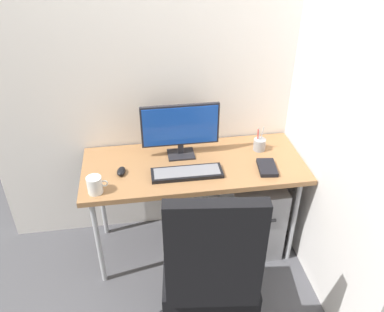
{
  "coord_description": "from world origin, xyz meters",
  "views": [
    {
      "loc": [
        -0.33,
        -2.1,
        2.19
      ],
      "look_at": [
        -0.02,
        -0.06,
        0.84
      ],
      "focal_mm": 36.71,
      "sensor_mm": 36.0,
      "label": 1
    }
  ],
  "objects_px": {
    "mouse": "(121,171)",
    "notebook": "(267,168)",
    "pen_holder": "(259,144)",
    "filing_cabinet": "(251,210)",
    "keyboard": "(187,173)",
    "coffee_mug": "(95,185)",
    "monitor": "(180,128)",
    "office_chair": "(211,267)"
  },
  "relations": [
    {
      "from": "monitor",
      "to": "mouse",
      "type": "distance_m",
      "value": 0.47
    },
    {
      "from": "keyboard",
      "to": "monitor",
      "type": "bearing_deg",
      "value": 91.97
    },
    {
      "from": "filing_cabinet",
      "to": "pen_holder",
      "type": "distance_m",
      "value": 0.51
    },
    {
      "from": "coffee_mug",
      "to": "monitor",
      "type": "bearing_deg",
      "value": 31.38
    },
    {
      "from": "mouse",
      "to": "pen_holder",
      "type": "bearing_deg",
      "value": 21.24
    },
    {
      "from": "pen_holder",
      "to": "keyboard",
      "type": "bearing_deg",
      "value": -157.74
    },
    {
      "from": "office_chair",
      "to": "keyboard",
      "type": "bearing_deg",
      "value": 93.96
    },
    {
      "from": "pen_holder",
      "to": "notebook",
      "type": "height_order",
      "value": "pen_holder"
    },
    {
      "from": "pen_holder",
      "to": "notebook",
      "type": "xyz_separation_m",
      "value": [
        -0.02,
        -0.24,
        -0.03
      ]
    },
    {
      "from": "filing_cabinet",
      "to": "coffee_mug",
      "type": "height_order",
      "value": "coffee_mug"
    },
    {
      "from": "office_chair",
      "to": "mouse",
      "type": "distance_m",
      "value": 0.83
    },
    {
      "from": "filing_cabinet",
      "to": "keyboard",
      "type": "bearing_deg",
      "value": -166.85
    },
    {
      "from": "coffee_mug",
      "to": "notebook",
      "type": "bearing_deg",
      "value": 4.0
    },
    {
      "from": "pen_holder",
      "to": "coffee_mug",
      "type": "height_order",
      "value": "pen_holder"
    },
    {
      "from": "filing_cabinet",
      "to": "keyboard",
      "type": "relative_size",
      "value": 1.29
    },
    {
      "from": "office_chair",
      "to": "monitor",
      "type": "bearing_deg",
      "value": 93.39
    },
    {
      "from": "mouse",
      "to": "pen_holder",
      "type": "distance_m",
      "value": 0.95
    },
    {
      "from": "keyboard",
      "to": "coffee_mug",
      "type": "bearing_deg",
      "value": -170.43
    },
    {
      "from": "monitor",
      "to": "office_chair",
      "type": "bearing_deg",
      "value": -86.61
    },
    {
      "from": "monitor",
      "to": "filing_cabinet",
      "type": "bearing_deg",
      "value": -14.36
    },
    {
      "from": "coffee_mug",
      "to": "mouse",
      "type": "bearing_deg",
      "value": 48.13
    },
    {
      "from": "notebook",
      "to": "coffee_mug",
      "type": "bearing_deg",
      "value": -168.73
    },
    {
      "from": "monitor",
      "to": "coffee_mug",
      "type": "relative_size",
      "value": 4.13
    },
    {
      "from": "office_chair",
      "to": "monitor",
      "type": "height_order",
      "value": "office_chair"
    },
    {
      "from": "mouse",
      "to": "pen_holder",
      "type": "xyz_separation_m",
      "value": [
        0.94,
        0.15,
        0.02
      ]
    },
    {
      "from": "keyboard",
      "to": "pen_holder",
      "type": "bearing_deg",
      "value": 22.26
    },
    {
      "from": "monitor",
      "to": "notebook",
      "type": "distance_m",
      "value": 0.62
    },
    {
      "from": "keyboard",
      "to": "mouse",
      "type": "bearing_deg",
      "value": 169.94
    },
    {
      "from": "office_chair",
      "to": "mouse",
      "type": "relative_size",
      "value": 12.37
    },
    {
      "from": "office_chair",
      "to": "keyboard",
      "type": "height_order",
      "value": "office_chair"
    },
    {
      "from": "filing_cabinet",
      "to": "pen_holder",
      "type": "height_order",
      "value": "pen_holder"
    },
    {
      "from": "pen_holder",
      "to": "notebook",
      "type": "relative_size",
      "value": 0.98
    },
    {
      "from": "mouse",
      "to": "notebook",
      "type": "bearing_deg",
      "value": 6.76
    },
    {
      "from": "keyboard",
      "to": "coffee_mug",
      "type": "relative_size",
      "value": 3.62
    },
    {
      "from": "coffee_mug",
      "to": "office_chair",
      "type": "bearing_deg",
      "value": -40.18
    },
    {
      "from": "mouse",
      "to": "pen_holder",
      "type": "height_order",
      "value": "pen_holder"
    },
    {
      "from": "office_chair",
      "to": "filing_cabinet",
      "type": "height_order",
      "value": "office_chair"
    },
    {
      "from": "office_chair",
      "to": "keyboard",
      "type": "distance_m",
      "value": 0.63
    },
    {
      "from": "keyboard",
      "to": "pen_holder",
      "type": "relative_size",
      "value": 2.53
    },
    {
      "from": "mouse",
      "to": "coffee_mug",
      "type": "relative_size",
      "value": 0.74
    },
    {
      "from": "office_chair",
      "to": "pen_holder",
      "type": "height_order",
      "value": "office_chair"
    },
    {
      "from": "coffee_mug",
      "to": "pen_holder",
      "type": "bearing_deg",
      "value": 15.99
    }
  ]
}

